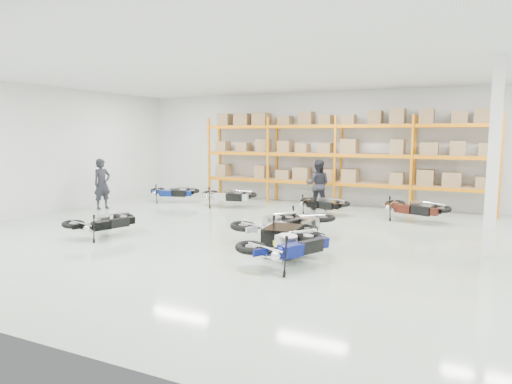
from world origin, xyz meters
The scene contains 14 objects.
room centered at (0.00, 0.00, 2.25)m, with size 18.00×18.00×18.00m.
pallet_rack centered at (0.00, 6.45, 2.26)m, with size 11.28×0.98×3.62m.
structural_column centered at (5.20, 0.50, 2.25)m, with size 0.25×0.25×4.50m, color white.
moto_blue_centre centered at (1.35, -2.19, 0.59)m, with size 0.86×1.94×1.19m, color #080F52, non-canonical shape.
moto_silver_left centered at (0.21, -0.31, 0.61)m, with size 0.88×1.99×1.22m, color #B7B9BF, non-canonical shape.
moto_black_far_left centered at (-4.23, -1.79, 0.53)m, with size 0.77×1.74×1.06m, color black, non-canonical shape.
moto_touring_right centered at (0.92, 0.18, 0.59)m, with size 0.86×1.93×1.18m, color black, non-canonical shape.
trailer centered at (0.92, -1.42, 0.39)m, with size 0.85×1.62×0.67m.
moto_back_a centered at (-6.37, 4.36, 0.56)m, with size 0.81×1.82×1.11m, color navy, non-canonical shape.
moto_back_b centered at (-3.72, 4.23, 0.58)m, with size 0.85×1.90×1.16m, color #B7BCC2, non-canonical shape.
moto_back_c centered at (0.06, 4.24, 0.51)m, with size 0.74×1.67×1.02m, color black, non-canonical shape.
moto_back_d centered at (3.13, 4.25, 0.58)m, with size 0.85×1.91×1.16m, color #3D120C, non-canonical shape.
person_left centered at (-7.77, 1.86, 0.95)m, with size 0.69×0.45×1.89m, color black.
person_back centered at (-0.42, 5.25, 0.93)m, with size 0.91×0.71×1.86m, color black.
Camera 1 is at (4.82, -11.00, 2.80)m, focal length 32.00 mm.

